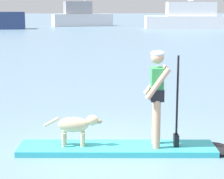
{
  "coord_description": "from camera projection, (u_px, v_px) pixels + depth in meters",
  "views": [
    {
      "loc": [
        -0.68,
        -7.1,
        2.44
      ],
      "look_at": [
        0.0,
        1.0,
        0.9
      ],
      "focal_mm": 69.03,
      "sensor_mm": 36.0,
      "label": 1
    }
  ],
  "objects": [
    {
      "name": "ground_plane",
      "position": [
        117.0,
        151.0,
        7.46
      ],
      "size": [
        400.0,
        400.0,
        0.0
      ],
      "primitive_type": "plane",
      "color": "slate"
    },
    {
      "name": "paddleboard",
      "position": [
        130.0,
        148.0,
        7.45
      ],
      "size": [
        3.72,
        1.01,
        0.1
      ],
      "color": "#33B2BF",
      "rests_on": "ground_plane"
    },
    {
      "name": "person_paddler",
      "position": [
        158.0,
        91.0,
        7.26
      ],
      "size": [
        0.62,
        0.5,
        1.65
      ],
      "color": "tan",
      "rests_on": "paddleboard"
    },
    {
      "name": "dog",
      "position": [
        76.0,
        126.0,
        7.38
      ],
      "size": [
        1.0,
        0.27,
        0.54
      ],
      "color": "#CCB78C",
      "rests_on": "paddleboard"
    },
    {
      "name": "moored_boat_far_port",
      "position": [
        81.0,
        17.0,
        59.02
      ],
      "size": [
        8.46,
        4.2,
        9.85
      ],
      "color": "silver",
      "rests_on": "ground_plane"
    },
    {
      "name": "moored_boat_far_starboard",
      "position": [
        196.0,
        19.0,
        51.61
      ],
      "size": [
        12.92,
        4.55,
        3.81
      ],
      "color": "white",
      "rests_on": "ground_plane"
    }
  ]
}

